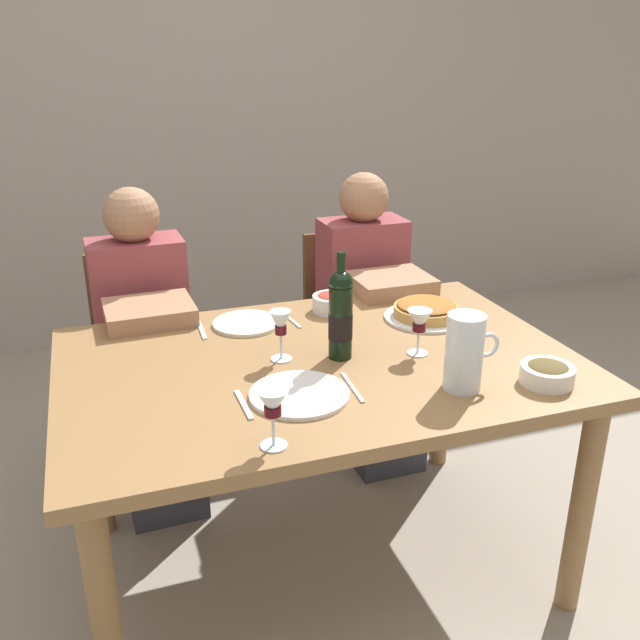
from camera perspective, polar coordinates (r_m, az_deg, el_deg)
name	(u,v)px	position (r m, az deg, el deg)	size (l,w,h in m)	color
ground_plane	(319,563)	(2.44, -0.06, -19.65)	(8.00, 8.00, 0.00)	gray
back_wall	(187,90)	(4.01, -11.04, 18.37)	(8.00, 0.10, 2.80)	#A3998E
dining_table	(319,387)	(2.06, -0.07, -5.60)	(1.50, 1.00, 0.76)	olive
wine_bottle	(341,314)	(1.98, 1.73, 0.48)	(0.07, 0.07, 0.32)	black
water_pitcher	(464,356)	(1.85, 11.95, -3.00)	(0.16, 0.10, 0.21)	silver
baked_tart	(426,311)	(2.33, 8.86, 0.75)	(0.28, 0.28, 0.06)	silver
salad_bowl	(332,302)	(2.37, 0.99, 1.55)	(0.13, 0.13, 0.07)	silver
olive_bowl	(547,373)	(1.97, 18.45, -4.20)	(0.15, 0.15, 0.06)	white
wine_glass_left_diner	(419,323)	(2.03, 8.29, -0.24)	(0.07, 0.07, 0.14)	silver
wine_glass_right_diner	(281,326)	(1.98, -3.31, -0.48)	(0.06, 0.06, 0.15)	silver
wine_glass_centre	(273,406)	(1.55, -3.98, -7.17)	(0.07, 0.07, 0.15)	silver
dinner_plate_left_setting	(299,394)	(1.81, -1.74, -6.22)	(0.27, 0.27, 0.01)	white
dinner_plate_right_setting	(247,323)	(2.27, -6.15, -0.27)	(0.22, 0.22, 0.01)	silver
fork_left_setting	(244,405)	(1.78, -6.39, -7.03)	(0.16, 0.01, 0.01)	silver
knife_left_setting	(352,387)	(1.86, 2.71, -5.61)	(0.18, 0.01, 0.01)	silver
knife_right_setting	(290,319)	(2.31, -2.53, 0.11)	(0.18, 0.01, 0.01)	silver
spoon_right_setting	(202,330)	(2.25, -9.87, -0.81)	(0.16, 0.01, 0.01)	silver
chair_left	(142,347)	(2.84, -14.61, -2.17)	(0.41, 0.41, 0.87)	brown
diner_left	(147,341)	(2.57, -14.22, -1.75)	(0.35, 0.51, 1.16)	#8E3D42
chair_right	(350,319)	(3.03, 2.53, 0.12)	(0.40, 0.40, 0.87)	brown
diner_right	(372,312)	(2.78, 4.38, 0.70)	(0.34, 0.50, 1.16)	#8E3D42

